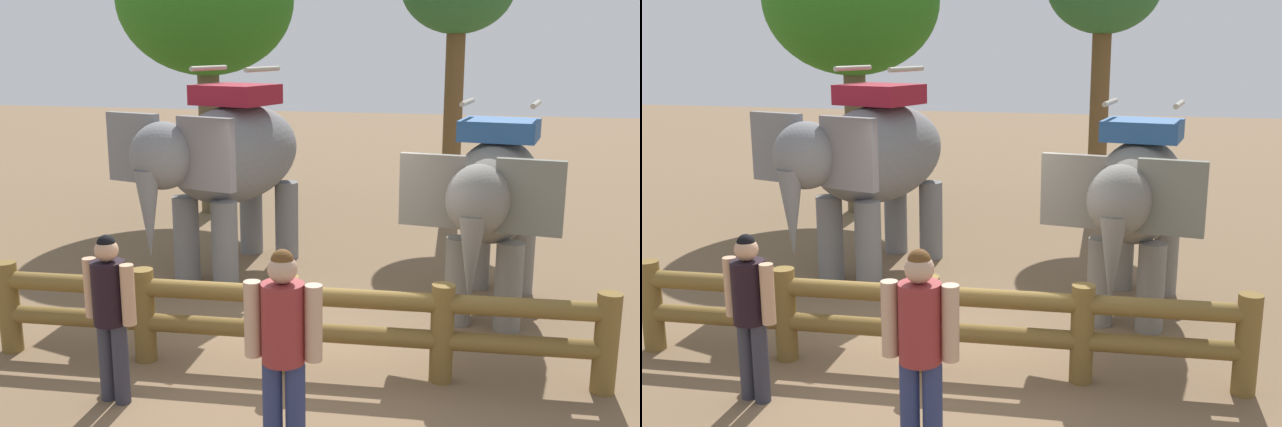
{
  "view_description": "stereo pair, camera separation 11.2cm",
  "coord_description": "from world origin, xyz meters",
  "views": [
    {
      "loc": [
        2.01,
        -7.32,
        3.43
      ],
      "look_at": [
        0.0,
        1.23,
        1.4
      ],
      "focal_mm": 41.32,
      "sensor_mm": 36.0,
      "label": 1
    },
    {
      "loc": [
        2.12,
        -7.3,
        3.43
      ],
      "look_at": [
        0.0,
        1.23,
        1.4
      ],
      "focal_mm": 41.32,
      "sensor_mm": 36.0,
      "label": 2
    }
  ],
  "objects": [
    {
      "name": "ground_plane",
      "position": [
        0.0,
        0.0,
        0.0
      ],
      "size": [
        60.0,
        60.0,
        0.0
      ],
      "primitive_type": "plane",
      "color": "brown"
    },
    {
      "name": "log_fence",
      "position": [
        0.0,
        -0.24,
        0.6
      ],
      "size": [
        6.67,
        0.68,
        1.05
      ],
      "color": "brown",
      "rests_on": "ground"
    },
    {
      "name": "elephant_near_left",
      "position": [
        -1.8,
        2.93,
        1.75
      ],
      "size": [
        2.42,
        3.72,
        3.11
      ],
      "color": "slate",
      "rests_on": "ground"
    },
    {
      "name": "elephant_center",
      "position": [
        2.07,
        2.05,
        1.54
      ],
      "size": [
        1.82,
        3.24,
        2.73
      ],
      "color": "slate",
      "rests_on": "ground"
    },
    {
      "name": "tourist_woman_in_black",
      "position": [
        0.43,
        -1.93,
        1.06
      ],
      "size": [
        0.65,
        0.37,
        1.84
      ],
      "color": "navy",
      "rests_on": "ground"
    },
    {
      "name": "tourist_man_in_blue",
      "position": [
        -1.47,
        -1.31,
        0.98
      ],
      "size": [
        0.58,
        0.4,
        1.69
      ],
      "color": "#2E2E3A",
      "rests_on": "ground"
    },
    {
      "name": "tree_back_center",
      "position": [
        -3.64,
        6.84,
        4.24
      ],
      "size": [
        3.49,
        3.49,
        5.77
      ],
      "color": "brown",
      "rests_on": "ground"
    }
  ]
}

